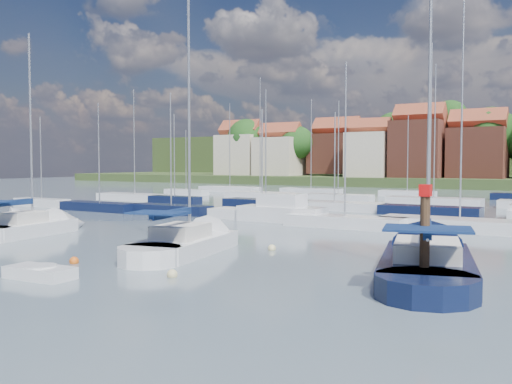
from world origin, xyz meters
The scene contains 10 objects.
ground centered at (0.00, 40.00, 0.00)m, with size 260.00×260.00×0.00m, color #4A5C64.
sailboat_left centered at (-15.47, 4.98, 0.36)m, with size 4.41×10.67×14.14m.
sailboat_centre centered at (-2.24, 4.70, 0.35)m, with size 5.09×11.69×15.41m.
sailboat_navy centered at (9.83, 5.74, 0.35)m, with size 6.85×14.05×18.72m.
tender centered at (-3.03, -4.79, 0.24)m, with size 2.99×1.53×0.63m.
timber_piling centered at (10.89, 1.25, 0.92)m, with size 0.40×0.40×6.16m.
buoy_c centered at (-4.58, -1.68, 0.00)m, with size 0.44×0.44×0.44m, color #D85914.
buoy_d centered at (1.38, -1.77, 0.00)m, with size 0.45×0.45×0.45m, color beige.
buoy_e centered at (1.38, 6.57, 0.00)m, with size 0.43×0.43×0.43m, color beige.
marina_field centered at (1.91, 35.15, 0.43)m, with size 79.62×41.41×15.93m.
Camera 1 is at (16.36, -19.90, 4.73)m, focal length 40.00 mm.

